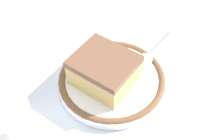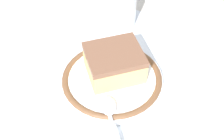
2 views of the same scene
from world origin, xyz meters
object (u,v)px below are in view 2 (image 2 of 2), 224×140
(cake_slice, at_px, (114,63))
(napkin, at_px, (193,59))
(cup, at_px, (118,10))
(plate, at_px, (112,80))
(spoon, at_px, (111,117))

(cake_slice, xyz_separation_m, napkin, (-0.12, 0.10, -0.04))
(cake_slice, height_order, napkin, cake_slice)
(cup, relative_size, napkin, 0.56)
(cup, bearing_deg, plate, 28.03)
(plate, xyz_separation_m, cup, (-0.16, -0.08, 0.02))
(plate, height_order, spoon, spoon)
(plate, relative_size, cake_slice, 1.43)
(plate, height_order, napkin, plate)
(cake_slice, relative_size, napkin, 0.90)
(plate, height_order, cup, cup)
(plate, xyz_separation_m, spoon, (0.07, 0.04, 0.01))
(cup, bearing_deg, cake_slice, 29.09)
(cake_slice, height_order, cup, cup)
(spoon, relative_size, napkin, 0.87)
(cup, xyz_separation_m, napkin, (0.02, 0.18, -0.03))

